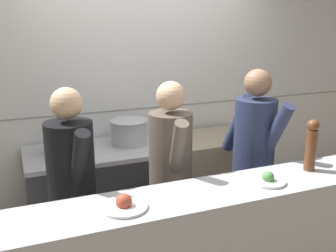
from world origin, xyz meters
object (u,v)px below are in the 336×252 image
object	(u,v)px
plated_dish_main	(124,205)
pepper_mill	(311,144)
chef_sous	(171,174)
plated_dish_appetiser	(268,180)
chef_line	(253,157)
oven_range	(96,196)
sauce_pot	(129,131)
stock_pot	(63,142)
chef_head_cook	(72,189)

from	to	relation	value
plated_dish_main	pepper_mill	bearing A→B (deg)	2.94
chef_sous	pepper_mill	bearing A→B (deg)	-21.09
plated_dish_appetiser	chef_line	distance (m)	0.65
oven_range	chef_sous	xyz separation A→B (m)	(0.43, -0.76, 0.44)
plated_dish_appetiser	pepper_mill	xyz separation A→B (m)	(0.41, 0.08, 0.18)
chef_sous	chef_line	xyz separation A→B (m)	(0.75, 0.01, 0.03)
plated_dish_main	plated_dish_appetiser	size ratio (longest dim) A/B	1.17
sauce_pot	oven_range	bearing A→B (deg)	-172.25
stock_pot	plated_dish_main	bearing A→B (deg)	-82.89
sauce_pot	chef_line	size ratio (longest dim) A/B	0.21
plated_dish_appetiser	chef_line	xyz separation A→B (m)	(0.28, 0.58, -0.07)
oven_range	plated_dish_appetiser	bearing A→B (deg)	-56.08
oven_range	plated_dish_appetiser	world-z (taller)	plated_dish_appetiser
stock_pot	chef_head_cook	distance (m)	0.77
sauce_pot	plated_dish_appetiser	bearing A→B (deg)	-68.36
oven_range	pepper_mill	size ratio (longest dim) A/B	3.19
stock_pot	chef_head_cook	world-z (taller)	chef_head_cook
chef_head_cook	chef_line	xyz separation A→B (m)	(1.48, 0.00, 0.03)
oven_range	chef_head_cook	xyz separation A→B (m)	(-0.30, -0.76, 0.44)
chef_sous	chef_head_cook	bearing A→B (deg)	-171.91
sauce_pot	plated_dish_appetiser	distance (m)	1.49
stock_pot	sauce_pot	xyz separation A→B (m)	(0.61, 0.04, 0.02)
chef_head_cook	chef_sous	size ratio (longest dim) A/B	1.00
chef_head_cook	plated_dish_appetiser	bearing A→B (deg)	-34.18
stock_pot	chef_line	size ratio (longest dim) A/B	0.16
oven_range	chef_head_cook	bearing A→B (deg)	-111.82
plated_dish_appetiser	sauce_pot	bearing A→B (deg)	111.64
pepper_mill	chef_line	bearing A→B (deg)	104.60
sauce_pot	chef_line	bearing A→B (deg)	-44.13
plated_dish_appetiser	stock_pot	bearing A→B (deg)	130.80
stock_pot	sauce_pot	distance (m)	0.61
stock_pot	plated_dish_appetiser	bearing A→B (deg)	-49.20
stock_pot	plated_dish_main	world-z (taller)	stock_pot
plated_dish_appetiser	pepper_mill	world-z (taller)	pepper_mill
sauce_pot	pepper_mill	size ratio (longest dim) A/B	0.93
oven_range	plated_dish_appetiser	xyz separation A→B (m)	(0.90, -1.34, 0.54)
sauce_pot	chef_head_cook	distance (m)	1.05
plated_dish_appetiser	chef_line	size ratio (longest dim) A/B	0.14
plated_dish_main	pepper_mill	world-z (taller)	pepper_mill
plated_dish_main	chef_line	bearing A→B (deg)	24.36
sauce_pot	plated_dish_main	distance (m)	1.45
sauce_pot	chef_sous	bearing A→B (deg)	-84.22
chef_line	sauce_pot	bearing A→B (deg)	122.37
plated_dish_main	chef_line	xyz separation A→B (m)	(1.27, 0.58, -0.08)
pepper_mill	chef_line	size ratio (longest dim) A/B	0.23
stock_pot	chef_line	world-z (taller)	chef_line
stock_pot	chef_sous	bearing A→B (deg)	-48.05
chef_head_cook	chef_line	world-z (taller)	chef_line
sauce_pot	chef_head_cook	size ratio (longest dim) A/B	0.22
chef_sous	chef_line	world-z (taller)	chef_line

